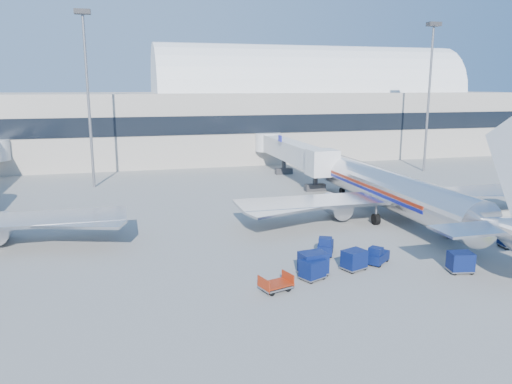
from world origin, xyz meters
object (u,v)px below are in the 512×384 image
object	(u,v)px
airliner_main	(396,192)
cart_train_c	(313,269)
barrier_near	(479,217)
cart_train_b	(313,263)
mast_east	(430,76)
jetbridge_near	(289,150)
tug_lead	(377,256)
tug_left	(325,246)
cart_open_red	(276,285)
cart_solo_far	(511,238)
mast_west	(87,73)
cart_train_a	(354,260)
tug_right	(459,231)
barrier_mid	(507,215)
cart_solo_near	(461,262)

from	to	relation	value
airliner_main	cart_train_c	world-z (taller)	airliner_main
barrier_near	cart_train_b	xyz separation A→B (m)	(-21.36, -9.38, 0.47)
cart_train_b	mast_east	bearing A→B (deg)	41.34
jetbridge_near	mast_east	xyz separation A→B (m)	(22.40, -0.81, 10.86)
mast_east	tug_lead	world-z (taller)	mast_east
tug_left	mast_east	bearing A→B (deg)	-15.96
cart_train_c	cart_open_red	xyz separation A→B (m)	(-3.05, -1.26, -0.39)
cart_train_b	cart_solo_far	distance (m)	18.39
mast_west	cart_train_a	distance (m)	44.40
tug_right	cart_train_b	distance (m)	16.56
tug_right	tug_lead	bearing A→B (deg)	-121.69
mast_east	cart_open_red	distance (m)	55.70
cart_train_c	cart_open_red	size ratio (longest dim) A/B	0.86
tug_lead	jetbridge_near	bearing A→B (deg)	42.28
mast_east	cart_train_c	world-z (taller)	mast_east
jetbridge_near	tug_right	xyz separation A→B (m)	(4.80, -33.10, -3.25)
barrier_mid	cart_solo_near	bearing A→B (deg)	-140.75
mast_west	mast_east	bearing A→B (deg)	0.00
airliner_main	mast_east	xyz separation A→B (m)	(20.00, 25.49, 11.87)
cart_train_c	cart_solo_far	xyz separation A→B (m)	(18.62, 2.42, 0.05)
tug_left	tug_lead	bearing A→B (deg)	-108.44
tug_left	airliner_main	bearing A→B (deg)	-27.06
barrier_mid	tug_right	xyz separation A→B (m)	(-8.90, -4.30, 0.23)
cart_train_b	cart_solo_near	distance (m)	10.74
cart_train_a	mast_west	bearing A→B (deg)	98.09
tug_left	cart_open_red	distance (m)	8.44
mast_west	cart_train_c	xyz separation A→B (m)	(16.33, -38.07, -14.01)
barrier_mid	mast_east	bearing A→B (deg)	72.74
tug_left	cart_open_red	size ratio (longest dim) A/B	1.11
tug_lead	cart_solo_near	xyz separation A→B (m)	(4.92, -3.19, 0.18)
barrier_mid	tug_lead	size ratio (longest dim) A/B	1.29
cart_solo_near	cart_train_a	bearing A→B (deg)	171.83
cart_train_b	tug_left	bearing A→B (deg)	49.99
mast_west	tug_lead	size ratio (longest dim) A/B	9.74
tug_lead	cart_solo_far	world-z (taller)	cart_solo_far
mast_west	tug_left	world-z (taller)	mast_west
barrier_mid	tug_right	bearing A→B (deg)	-154.23
jetbridge_near	tug_lead	distance (m)	37.71
tug_left	cart_solo_far	bearing A→B (deg)	-71.55
jetbridge_near	barrier_mid	size ratio (longest dim) A/B	9.17
tug_lead	cart_open_red	world-z (taller)	tug_lead
tug_right	cart_train_a	bearing A→B (deg)	-122.38
barrier_near	barrier_mid	xyz separation A→B (m)	(3.30, 0.00, 0.00)
airliner_main	cart_train_b	distance (m)	17.99
jetbridge_near	cart_open_red	xyz separation A→B (m)	(-14.31, -40.14, -3.54)
airliner_main	jetbridge_near	size ratio (longest dim) A/B	1.35
airliner_main	tug_lead	size ratio (longest dim) A/B	16.06
mast_east	tug_right	size ratio (longest dim) A/B	8.95
airliner_main	cart_train_b	size ratio (longest dim) A/B	17.65
cart_train_a	cart_train_c	distance (m)	3.73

